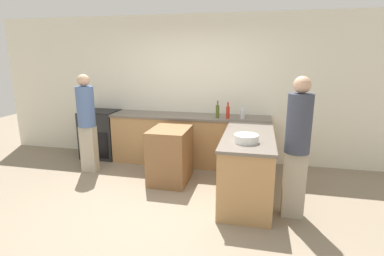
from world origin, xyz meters
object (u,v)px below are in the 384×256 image
Objects in this scene: vinegar_bottle_clear at (243,113)px; person_by_range at (87,119)px; range_oven at (101,134)px; person_at_peninsula at (297,142)px; island_table at (170,155)px; mixing_bowl at (246,139)px; hot_sauce_bottle at (228,112)px; olive_oil_bottle at (218,111)px.

person_by_range reaches higher than vinegar_bottle_clear.
vinegar_bottle_clear reaches higher than range_oven.
person_at_peninsula is at bearing -24.41° from range_oven.
mixing_bowl reaches higher than island_table.
hot_sauce_bottle is at bearing 15.85° from person_by_range.
mixing_bowl is (2.88, -1.54, 0.50)m from range_oven.
person_at_peninsula is at bearing -3.56° from mixing_bowl.
person_by_range is 3.38m from person_at_peninsula.
range_oven is 3.11× the size of olive_oil_bottle.
vinegar_bottle_clear is at bearing -1.65° from range_oven.
island_table is 0.50× the size of person_at_peninsula.
range_oven is at bearing 155.59° from person_at_peninsula.
vinegar_bottle_clear is (-0.13, 1.46, 0.04)m from mixing_bowl.
person_by_range is at bearing -164.15° from hot_sauce_bottle.
range_oven is 3.31m from mixing_bowl.
hot_sauce_bottle is (0.82, 0.75, 0.59)m from island_table.
range_oven is 2.57m from hot_sauce_bottle.
range_oven is 1.89m from island_table.
hot_sauce_bottle reaches higher than range_oven.
hot_sauce_bottle reaches higher than vinegar_bottle_clear.
mixing_bowl is 1.09× the size of hot_sauce_bottle.
island_table is 3.86× the size of vinegar_bottle_clear.
mixing_bowl is 1.47m from vinegar_bottle_clear.
island_table is 3.09× the size of hot_sauce_bottle.
hot_sauce_bottle is (-0.38, 1.42, 0.06)m from mixing_bowl.
person_at_peninsula reaches higher than hot_sauce_bottle.
hot_sauce_bottle is 1.76m from person_at_peninsula.
person_at_peninsula reaches higher than range_oven.
island_table is 1.26m from hot_sauce_bottle.
mixing_bowl is 2.79m from person_by_range.
hot_sauce_bottle reaches higher than mixing_bowl.
hot_sauce_bottle is (-0.25, -0.04, 0.02)m from vinegar_bottle_clear.
olive_oil_bottle reaches higher than mixing_bowl.
person_at_peninsula is (0.73, -1.50, -0.04)m from vinegar_bottle_clear.
person_by_range is 0.96× the size of person_at_peninsula.
vinegar_bottle_clear is at bearing 115.88° from person_at_peninsula.
mixing_bowl is 0.60m from person_at_peninsula.
mixing_bowl is 0.17× the size of person_at_peninsula.
person_at_peninsula is at bearing -51.99° from olive_oil_bottle.
person_at_peninsula reaches higher than island_table.
person_at_peninsula is at bearing -21.51° from island_table.
olive_oil_bottle is (2.32, -0.09, 0.57)m from range_oven.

